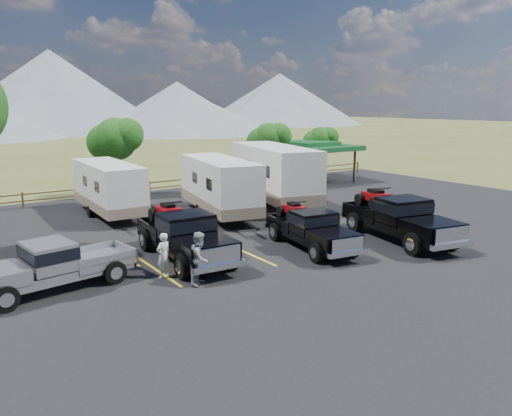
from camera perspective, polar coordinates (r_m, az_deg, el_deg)
ground at (r=19.63m, az=9.28°, el=-6.59°), size 320.00×320.00×0.00m
asphalt_lot at (r=21.78m, az=3.83°, el=-4.53°), size 44.00×34.00×0.04m
stall_lines at (r=22.53m, az=2.26°, el=-3.89°), size 12.12×5.50×0.01m
tree_ne_a at (r=37.59m, az=1.47°, el=7.78°), size 3.11×2.92×4.76m
tree_ne_b at (r=42.14m, az=7.36°, el=7.65°), size 2.77×2.59×4.27m
tree_north at (r=34.28m, az=-15.81°, el=7.53°), size 3.46×3.24×5.25m
rail_fence at (r=35.66m, az=-9.11°, el=2.76°), size 36.12×0.12×1.00m
pavilion at (r=40.11m, az=6.19°, el=6.98°), size 6.20×6.20×3.22m
rig_left at (r=20.10m, az=-8.25°, el=-2.96°), size 2.57×6.45×2.11m
rig_center at (r=21.55m, az=6.23°, el=-2.26°), size 2.64×5.73×1.84m
rig_right at (r=23.59m, az=15.98°, el=-0.99°), size 3.36×6.87×2.20m
trailer_left at (r=28.59m, az=-16.48°, el=2.15°), size 2.40×8.46×2.94m
trailer_center at (r=27.48m, az=-4.22°, el=2.48°), size 3.72×9.13×3.16m
trailer_right at (r=30.36m, az=2.06°, el=3.84°), size 4.58×10.38×3.61m
pickup_silver at (r=17.99m, az=-22.12°, el=-6.04°), size 5.72×2.57×1.65m
person_a at (r=18.14m, az=-10.53°, el=-5.33°), size 0.68×0.55×1.63m
person_b at (r=17.28m, az=-6.41°, el=-5.71°), size 1.14×1.11×1.85m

